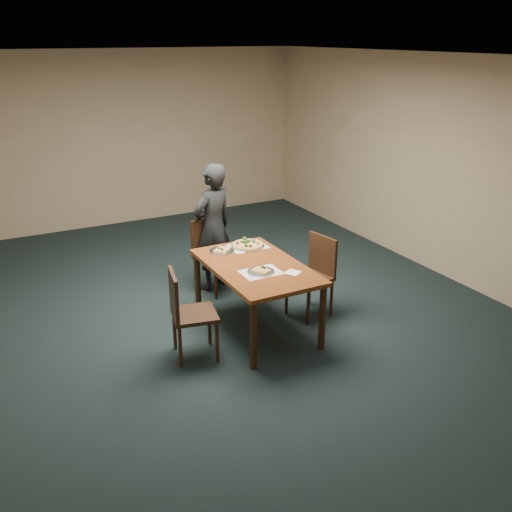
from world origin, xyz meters
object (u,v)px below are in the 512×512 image
chair_right (315,271)px  pizza_pan (247,244)px  dining_table (256,273)px  chair_left (186,310)px  slice_plate_near (261,271)px  slice_plate_far (222,250)px  diner (213,227)px  chair_far (211,250)px

chair_right → pizza_pan: bearing=-139.8°
dining_table → chair_right: bearing=3.0°
dining_table → chair_left: chair_left is taller
slice_plate_near → slice_plate_far: slice_plate_near is taller
dining_table → slice_plate_near: bearing=-103.4°
chair_left → slice_plate_far: bearing=-33.1°
diner → pizza_pan: size_ratio=4.18×
chair_right → diner: (-0.72, 1.18, 0.28)m
dining_table → pizza_pan: (0.17, 0.53, 0.12)m
chair_right → dining_table: bearing=-97.5°
chair_right → chair_far: bearing=-156.3°
chair_left → slice_plate_near: 0.85m
chair_right → chair_left: bearing=-92.5°
dining_table → chair_far: bearing=90.2°
slice_plate_near → dining_table: bearing=76.6°
pizza_pan → slice_plate_near: (-0.22, -0.73, -0.01)m
dining_table → chair_left: 0.90m
chair_far → slice_plate_near: size_ratio=3.25×
chair_far → diner: diner is taller
slice_plate_near → chair_far: bearing=88.2°
diner → slice_plate_near: (-0.10, -1.42, -0.03)m
chair_left → chair_right: 1.65m
chair_far → chair_right: 1.38m
dining_table → slice_plate_near: (-0.05, -0.20, 0.11)m
chair_far → pizza_pan: 0.72m
dining_table → chair_left: (-0.86, -0.19, -0.14)m
pizza_pan → slice_plate_far: (-0.32, -0.00, -0.01)m
chair_right → slice_plate_far: chair_right is taller
chair_far → slice_plate_far: 0.71m
dining_table → slice_plate_near: 0.23m
pizza_pan → chair_far: bearing=105.1°
chair_left → slice_plate_near: chair_left is taller
dining_table → slice_plate_far: 0.56m
chair_far → pizza_pan: chair_far is taller
chair_far → chair_left: (-0.86, -1.37, 0.00)m
diner → slice_plate_far: 0.72m
chair_left → pizza_pan: 1.29m
diner → dining_table: bearing=68.5°
slice_plate_near → chair_right: bearing=16.3°
dining_table → slice_plate_far: size_ratio=5.36×
pizza_pan → chair_right: bearing=-39.3°
chair_left → chair_right: (1.64, 0.23, 0.00)m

